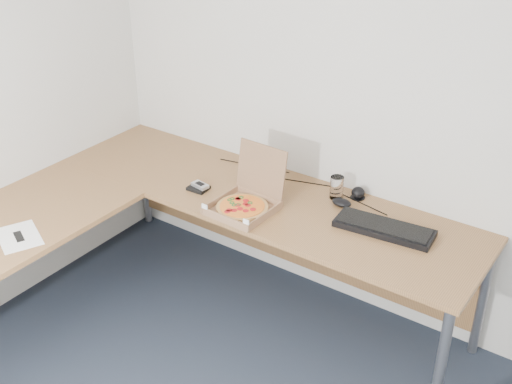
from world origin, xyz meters
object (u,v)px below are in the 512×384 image
Objects in this scene: drinking_glass at (337,187)px; wallet at (198,188)px; pizza_box at (244,204)px; desk at (166,215)px; keyboard at (384,228)px.

drinking_glass reaches higher than wallet.
desk is at bearing -142.23° from pizza_box.
desk is at bearing -93.28° from wallet.
keyboard is at bearing 7.09° from wallet.
desk is 19.40× the size of drinking_glass.
drinking_glass is (0.68, 0.64, 0.09)m from desk.
pizza_box reaches higher than drinking_glass.
pizza_box is at bearing -9.38° from wallet.
desk is at bearing -136.81° from drinking_glass.
drinking_glass reaches higher than desk.
drinking_glass is (0.34, 0.39, 0.03)m from pizza_box.
pizza_box is (0.34, 0.24, 0.07)m from desk.
drinking_glass is 1.18× the size of wallet.
pizza_box is 0.72× the size of keyboard.
wallet is at bearing 90.29° from desk.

